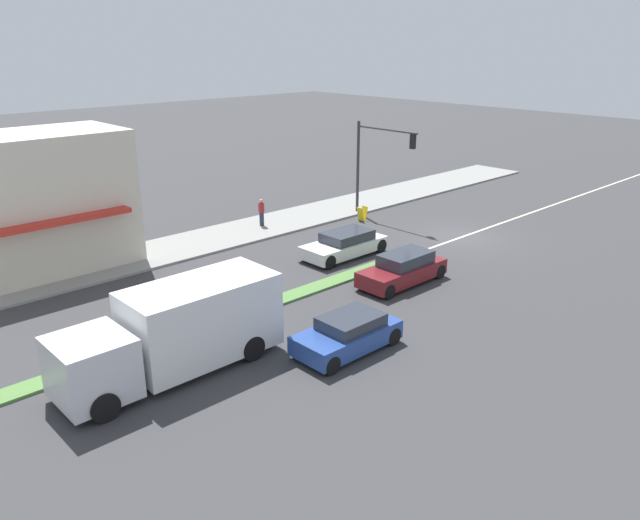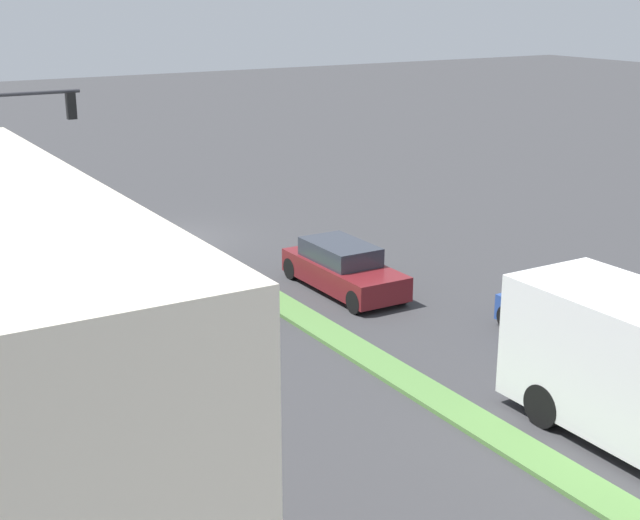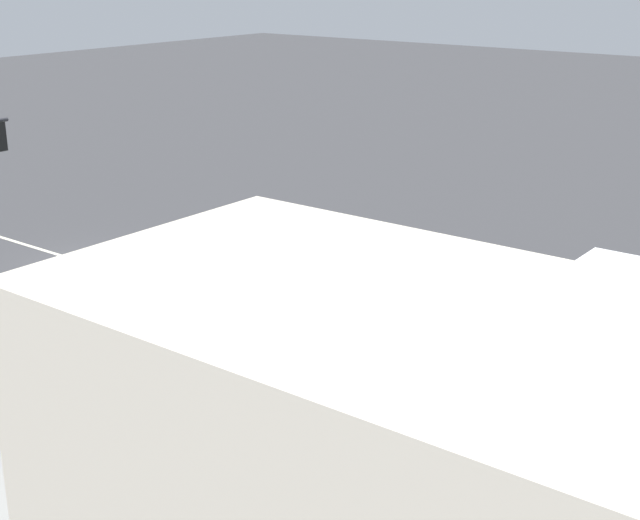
% 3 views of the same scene
% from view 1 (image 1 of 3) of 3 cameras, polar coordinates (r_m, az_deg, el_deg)
% --- Properties ---
extents(ground_plane, '(160.00, 160.00, 0.00)m').
position_cam_1_polar(ground_plane, '(23.84, -12.75, -6.83)').
color(ground_plane, '#38383A').
extents(sidewalk_right, '(4.00, 73.00, 0.12)m').
position_cam_1_polar(sidewalk_right, '(31.24, -22.07, -1.26)').
color(sidewalk_right, gray).
rests_on(sidewalk_right, ground).
extents(lane_marking_center, '(0.16, 60.00, 0.01)m').
position_cam_1_polar(lane_marking_center, '(35.57, 12.89, 2.08)').
color(lane_marking_center, beige).
rests_on(lane_marking_center, ground).
extents(building_corner_store, '(5.29, 8.68, 6.34)m').
position_cam_1_polar(building_corner_store, '(31.59, -24.98, 4.72)').
color(building_corner_store, beige).
rests_on(building_corner_store, sidewalk_right).
extents(traffic_signal_main, '(4.59, 0.34, 5.60)m').
position_cam_1_polar(traffic_signal_main, '(37.86, 5.10, 9.63)').
color(traffic_signal_main, '#333338').
rests_on(traffic_signal_main, sidewalk_right).
extents(pedestrian, '(0.34, 0.34, 1.59)m').
position_cam_1_polar(pedestrian, '(36.32, -5.37, 4.42)').
color(pedestrian, '#282D42').
rests_on(pedestrian, sidewalk_right).
extents(warning_aframe_sign, '(0.45, 0.53, 0.84)m').
position_cam_1_polar(warning_aframe_sign, '(37.82, 3.88, 4.25)').
color(warning_aframe_sign, yellow).
rests_on(warning_aframe_sign, ground).
extents(delivery_truck, '(2.44, 7.50, 2.87)m').
position_cam_1_polar(delivery_truck, '(20.93, -12.84, -6.25)').
color(delivery_truck, silver).
rests_on(delivery_truck, ground).
extents(coupe_blue, '(1.86, 3.92, 1.29)m').
position_cam_1_polar(coupe_blue, '(22.06, 2.55, -6.77)').
color(coupe_blue, '#284793').
rests_on(coupe_blue, ground).
extents(van_white, '(1.91, 4.57, 1.28)m').
position_cam_1_polar(van_white, '(31.43, 2.27, 1.44)').
color(van_white, silver).
rests_on(van_white, ground).
extents(sedan_maroon, '(1.73, 4.41, 1.40)m').
position_cam_1_polar(sedan_maroon, '(28.13, 7.58, -0.84)').
color(sedan_maroon, maroon).
rests_on(sedan_maroon, ground).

